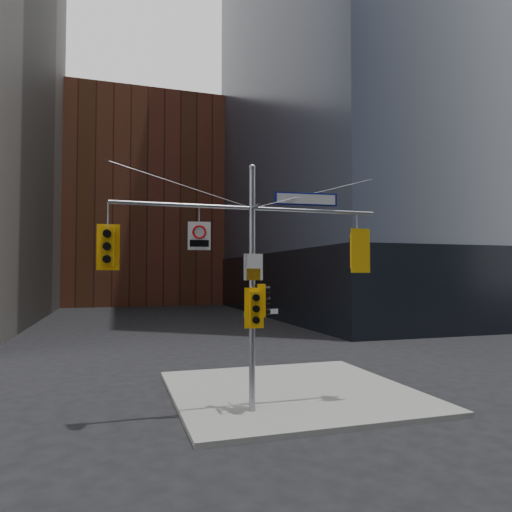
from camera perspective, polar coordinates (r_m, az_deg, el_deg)
ground at (r=12.05m, az=2.47°, el=-22.05°), size 160.00×160.00×0.00m
sidewalk_corner at (r=16.29m, az=4.43°, el=-16.48°), size 8.00×8.00×0.15m
podium_ne at (r=53.24m, az=19.50°, el=-3.27°), size 36.40×36.40×6.00m
brick_midrise at (r=69.49m, az=-13.98°, el=6.04°), size 26.00×20.00×28.00m
signal_assembly at (r=13.23m, az=-0.47°, el=-0.80°), size 8.00×0.80×7.30m
traffic_light_west_arm at (r=12.70m, az=-18.06°, el=1.10°), size 0.59×0.48×1.24m
traffic_light_east_arm at (r=14.62m, az=12.55°, el=0.62°), size 0.65×0.52×1.37m
traffic_light_pole_side at (r=13.35m, az=0.84°, el=-5.58°), size 0.40×0.34×0.95m
traffic_light_pole_front at (r=13.01m, az=-0.13°, el=-6.56°), size 0.55×0.48×1.16m
street_sign_blade at (r=14.01m, az=6.29°, el=7.08°), size 1.97×0.22×0.38m
regulatory_sign_arm at (r=12.89m, az=-7.10°, el=2.64°), size 0.64×0.13×0.80m
regulatory_sign_pole at (r=13.12m, az=-0.33°, el=-1.47°), size 0.59×0.10×0.77m
street_blade_ew at (r=13.42m, az=1.37°, el=-6.97°), size 0.72×0.12×0.14m
street_blade_ns at (r=13.72m, az=-1.03°, el=-7.40°), size 0.07×0.74×0.15m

